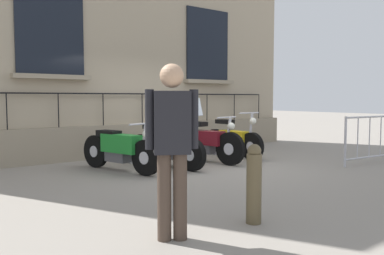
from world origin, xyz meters
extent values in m
plane|color=gray|center=(0.00, 0.00, 0.00)|extent=(60.00, 60.00, 0.00)
cube|color=gray|center=(-2.21, 0.00, 0.39)|extent=(0.20, 10.11, 0.78)
cube|color=black|center=(-2.27, 2.22, 2.93)|extent=(0.06, 1.48, 1.98)
cube|color=gray|center=(-2.19, 2.22, 1.89)|extent=(0.24, 1.68, 0.10)
cube|color=black|center=(-2.27, -2.22, 2.93)|extent=(0.06, 1.48, 1.98)
cube|color=gray|center=(-2.19, -2.22, 1.89)|extent=(0.24, 1.68, 0.10)
cube|color=black|center=(-2.17, 0.00, 1.53)|extent=(0.03, 8.49, 0.03)
cylinder|color=black|center=(-2.17, -3.19, 1.15)|extent=(0.02, 0.02, 0.75)
cylinder|color=black|center=(-2.17, -2.12, 1.15)|extent=(0.02, 0.02, 0.75)
cylinder|color=black|center=(-2.17, -1.06, 1.15)|extent=(0.02, 0.02, 0.75)
cylinder|color=black|center=(-2.17, 0.00, 1.15)|extent=(0.02, 0.02, 0.75)
cylinder|color=black|center=(-2.17, 1.06, 1.15)|extent=(0.02, 0.02, 0.75)
cylinder|color=black|center=(-2.17, 2.12, 1.15)|extent=(0.02, 0.02, 0.75)
cylinder|color=black|center=(-2.17, 3.19, 1.15)|extent=(0.02, 0.02, 0.75)
cylinder|color=black|center=(-2.17, 4.25, 1.15)|extent=(0.02, 0.02, 0.75)
cylinder|color=black|center=(0.32, -1.41, 0.33)|extent=(0.67, 0.26, 0.67)
cylinder|color=silver|center=(0.32, -1.41, 0.33)|extent=(0.26, 0.18, 0.23)
cylinder|color=black|center=(-1.10, -1.75, 0.33)|extent=(0.67, 0.26, 0.67)
cylinder|color=silver|center=(-1.10, -1.75, 0.33)|extent=(0.26, 0.18, 0.23)
cube|color=#1E842D|center=(-0.34, -1.57, 0.55)|extent=(0.93, 0.49, 0.35)
cube|color=#4C4C51|center=(-0.44, -1.59, 0.30)|extent=(0.57, 0.35, 0.23)
cube|color=black|center=(-0.69, -1.65, 0.73)|extent=(0.55, 0.37, 0.10)
cylinder|color=silver|center=(0.27, -1.42, 0.64)|extent=(0.17, 0.10, 0.63)
cylinder|color=silver|center=(0.22, -1.43, 0.95)|extent=(0.18, 0.62, 0.04)
sphere|color=white|center=(0.34, -1.40, 0.77)|extent=(0.16, 0.16, 0.16)
cylinder|color=silver|center=(-0.64, -1.48, 0.18)|extent=(0.80, 0.27, 0.08)
cylinder|color=black|center=(0.46, -0.45, 0.32)|extent=(0.65, 0.24, 0.64)
cylinder|color=silver|center=(0.46, -0.45, 0.32)|extent=(0.24, 0.19, 0.22)
cylinder|color=black|center=(-1.00, -0.69, 0.32)|extent=(0.65, 0.24, 0.64)
cylinder|color=silver|center=(-1.00, -0.69, 0.32)|extent=(0.24, 0.19, 0.22)
cube|color=#B2B2BC|center=(-0.22, -0.56, 0.55)|extent=(0.94, 0.47, 0.38)
cube|color=#4C4C51|center=(-0.32, -0.58, 0.29)|extent=(0.57, 0.35, 0.22)
cube|color=black|center=(-0.58, -0.62, 0.82)|extent=(0.54, 0.38, 0.10)
cylinder|color=silver|center=(0.41, -0.46, 0.71)|extent=(0.17, 0.09, 0.79)
cylinder|color=silver|center=(0.36, -0.47, 1.10)|extent=(0.16, 0.73, 0.04)
sphere|color=white|center=(0.48, -0.45, 0.92)|extent=(0.16, 0.16, 0.16)
cylinder|color=silver|center=(-0.52, -0.43, 0.17)|extent=(0.81, 0.21, 0.08)
cube|color=silver|center=(0.42, -0.46, 1.25)|extent=(0.22, 0.61, 0.36)
cylinder|color=black|center=(0.43, 0.59, 0.35)|extent=(0.71, 0.23, 0.71)
cylinder|color=silver|center=(0.43, 0.59, 0.35)|extent=(0.27, 0.17, 0.25)
cylinder|color=black|center=(-0.87, 0.36, 0.35)|extent=(0.71, 0.23, 0.71)
cylinder|color=silver|center=(-0.87, 0.36, 0.35)|extent=(0.27, 0.17, 0.25)
cube|color=maroon|center=(-0.17, 0.48, 0.55)|extent=(0.80, 0.41, 0.31)
cube|color=#4C4C51|center=(-0.27, 0.47, 0.32)|extent=(0.49, 0.30, 0.25)
cube|color=black|center=(-0.48, 0.43, 0.84)|extent=(0.46, 0.33, 0.10)
cylinder|color=silver|center=(0.38, 0.58, 0.68)|extent=(0.17, 0.09, 0.67)
cylinder|color=silver|center=(0.33, 0.57, 1.01)|extent=(0.15, 0.62, 0.04)
sphere|color=white|center=(0.45, 0.59, 0.83)|extent=(0.16, 0.16, 0.16)
cylinder|color=silver|center=(-0.43, 0.59, 0.19)|extent=(0.69, 0.20, 0.08)
cylinder|color=black|center=(0.22, 1.47, 0.32)|extent=(0.64, 0.12, 0.64)
cylinder|color=silver|center=(0.22, 1.47, 0.32)|extent=(0.23, 0.14, 0.22)
cylinder|color=black|center=(-1.05, 1.46, 0.32)|extent=(0.64, 0.12, 0.64)
cylinder|color=silver|center=(-1.05, 1.46, 0.32)|extent=(0.23, 0.14, 0.22)
cube|color=gold|center=(-0.37, 1.47, 0.50)|extent=(0.80, 0.28, 0.28)
cube|color=#4C4C51|center=(-0.47, 1.47, 0.29)|extent=(0.48, 0.23, 0.22)
cube|color=black|center=(-0.70, 1.47, 0.85)|extent=(0.45, 0.25, 0.10)
cylinder|color=silver|center=(0.17, 1.47, 0.70)|extent=(0.16, 0.06, 0.77)
cylinder|color=silver|center=(0.12, 1.47, 1.08)|extent=(0.04, 0.61, 0.04)
sphere|color=white|center=(0.24, 1.47, 0.90)|extent=(0.16, 0.16, 0.16)
cylinder|color=silver|center=(-0.62, 1.62, 0.18)|extent=(0.72, 0.09, 0.08)
cylinder|color=#B7B7BF|center=(2.04, 2.31, 0.53)|extent=(0.05, 0.05, 1.05)
cylinder|color=#B7B7BF|center=(2.14, 3.31, 1.02)|extent=(0.25, 1.99, 0.04)
cylinder|color=#B7B7BF|center=(2.14, 3.31, 0.15)|extent=(0.25, 1.99, 0.04)
cylinder|color=#B7B7BF|center=(2.08, 2.71, 0.60)|extent=(0.02, 0.02, 0.87)
cylinder|color=#B7B7BF|center=(2.12, 3.11, 0.60)|extent=(0.02, 0.02, 0.87)
cylinder|color=#B7B7BF|center=(2.17, 3.51, 0.60)|extent=(0.02, 0.02, 0.87)
cylinder|color=brown|center=(3.51, -1.93, 0.40)|extent=(0.17, 0.17, 0.80)
sphere|color=brown|center=(3.51, -1.93, 0.83)|extent=(0.16, 0.16, 0.16)
cylinder|color=#47382D|center=(3.43, -2.91, 0.44)|extent=(0.14, 0.14, 0.88)
cylinder|color=#47382D|center=(3.35, -3.05, 0.44)|extent=(0.14, 0.14, 0.88)
cube|color=black|center=(3.39, -2.98, 1.19)|extent=(0.37, 0.42, 0.62)
sphere|color=tan|center=(3.39, -2.98, 1.65)|extent=(0.24, 0.24, 0.24)
cylinder|color=black|center=(3.50, -2.79, 1.22)|extent=(0.09, 0.09, 0.59)
cylinder|color=black|center=(3.28, -3.17, 1.22)|extent=(0.09, 0.09, 0.59)
camera|label=1|loc=(6.69, -5.28, 1.43)|focal=38.15mm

